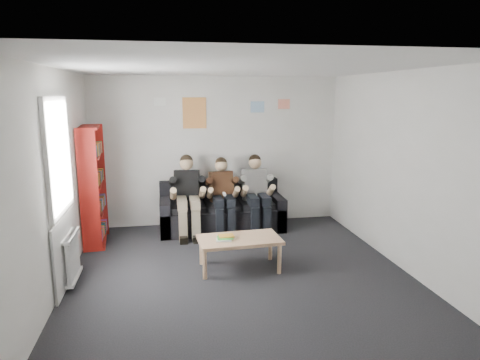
% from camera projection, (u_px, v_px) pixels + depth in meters
% --- Properties ---
extents(room_shell, '(5.00, 5.00, 5.00)m').
position_uv_depth(room_shell, '(241.00, 177.00, 5.43)').
color(room_shell, black).
rests_on(room_shell, ground).
extents(sofa, '(2.16, 0.89, 0.84)m').
position_uv_depth(sofa, '(221.00, 212.00, 7.66)').
color(sofa, black).
rests_on(sofa, ground).
extents(bookshelf, '(0.28, 0.85, 1.90)m').
position_uv_depth(bookshelf, '(94.00, 186.00, 6.80)').
color(bookshelf, maroon).
rests_on(bookshelf, ground).
extents(coffee_table, '(1.12, 0.61, 0.45)m').
position_uv_depth(coffee_table, '(239.00, 242.00, 5.87)').
color(coffee_table, tan).
rests_on(coffee_table, ground).
extents(game_cases, '(0.25, 0.22, 0.05)m').
position_uv_depth(game_cases, '(225.00, 238.00, 5.79)').
color(game_cases, silver).
rests_on(game_cases, coffee_table).
extents(person_left, '(0.43, 0.91, 1.36)m').
position_uv_depth(person_left, '(188.00, 196.00, 7.28)').
color(person_left, black).
rests_on(person_left, sofa).
extents(person_middle, '(0.40, 0.85, 1.30)m').
position_uv_depth(person_middle, '(223.00, 196.00, 7.39)').
color(person_middle, '#4F311A').
rests_on(person_middle, sofa).
extents(person_right, '(0.41, 0.88, 1.34)m').
position_uv_depth(person_right, '(257.00, 194.00, 7.49)').
color(person_right, white).
rests_on(person_right, sofa).
extents(radiator, '(0.10, 0.64, 0.60)m').
position_uv_depth(radiator, '(73.00, 256.00, 5.45)').
color(radiator, white).
rests_on(radiator, ground).
extents(window, '(0.05, 1.30, 2.36)m').
position_uv_depth(window, '(62.00, 205.00, 5.30)').
color(window, white).
rests_on(window, room_shell).
extents(poster_large, '(0.42, 0.01, 0.55)m').
position_uv_depth(poster_large, '(194.00, 113.00, 7.62)').
color(poster_large, '#E0BC4F').
rests_on(poster_large, room_shell).
extents(poster_blue, '(0.25, 0.01, 0.20)m').
position_uv_depth(poster_blue, '(257.00, 107.00, 7.80)').
color(poster_blue, '#3C8CCC').
rests_on(poster_blue, room_shell).
extents(poster_pink, '(0.22, 0.01, 0.18)m').
position_uv_depth(poster_pink, '(284.00, 104.00, 7.87)').
color(poster_pink, '#D14195').
rests_on(poster_pink, room_shell).
extents(poster_sign, '(0.20, 0.01, 0.14)m').
position_uv_depth(poster_sign, '(160.00, 102.00, 7.48)').
color(poster_sign, white).
rests_on(poster_sign, room_shell).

